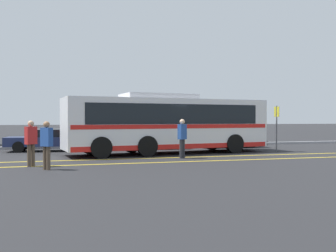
{
  "coord_description": "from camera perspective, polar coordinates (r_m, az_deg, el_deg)",
  "views": [
    {
      "loc": [
        -4.96,
        -19.64,
        1.8
      ],
      "look_at": [
        0.63,
        0.09,
        1.44
      ],
      "focal_mm": 42.0,
      "sensor_mm": 36.0,
      "label": 1
    }
  ],
  "objects": [
    {
      "name": "ground_plane",
      "position": [
        20.34,
        -1.63,
        -4.07
      ],
      "size": [
        220.0,
        220.0,
        0.0
      ],
      "primitive_type": "plane",
      "color": "#262628"
    },
    {
      "name": "lane_strip_0",
      "position": [
        18.49,
        1.86,
        -4.57
      ],
      "size": [
        30.66,
        0.2,
        0.01
      ],
      "primitive_type": "cube",
      "rotation": [
        0.0,
        0.0,
        1.57
      ],
      "color": "gold",
      "rests_on": "ground_plane"
    },
    {
      "name": "lane_strip_1",
      "position": [
        16.77,
        3.76,
        -5.14
      ],
      "size": [
        30.66,
        0.2,
        0.01
      ],
      "primitive_type": "cube",
      "rotation": [
        0.0,
        0.0,
        1.57
      ],
      "color": "gold",
      "rests_on": "ground_plane"
    },
    {
      "name": "curb_strip",
      "position": [
        25.69,
        -3.22,
        -2.84
      ],
      "size": [
        38.66,
        0.36,
        0.15
      ],
      "primitive_type": "cube",
      "color": "#99999E",
      "rests_on": "ground_plane"
    },
    {
      "name": "transit_bus",
      "position": [
        20.5,
        -0.03,
        0.49
      ],
      "size": [
        11.18,
        3.89,
        3.08
      ],
      "rotation": [
        0.0,
        0.0,
        -1.44
      ],
      "color": "silver",
      "rests_on": "ground_plane"
    },
    {
      "name": "parked_car_1",
      "position": [
        23.09,
        -17.29,
        -1.91
      ],
      "size": [
        4.37,
        2.07,
        1.23
      ],
      "rotation": [
        0.0,
        0.0,
        1.48
      ],
      "color": "navy",
      "rests_on": "ground_plane"
    },
    {
      "name": "parked_car_2",
      "position": [
        23.74,
        -3.62,
        -1.42
      ],
      "size": [
        4.7,
        2.19,
        1.61
      ],
      "rotation": [
        0.0,
        0.0,
        1.52
      ],
      "color": "#9E9EA3",
      "rests_on": "ground_plane"
    },
    {
      "name": "parked_car_3",
      "position": [
        25.42,
        8.64,
        -1.46
      ],
      "size": [
        4.12,
        2.22,
        1.41
      ],
      "rotation": [
        0.0,
        0.0,
        -1.64
      ],
      "color": "#4C3823",
      "rests_on": "ground_plane"
    },
    {
      "name": "pedestrian_0",
      "position": [
        15.76,
        -19.27,
        -1.96
      ],
      "size": [
        0.47,
        0.43,
        1.74
      ],
      "rotation": [
        0.0,
        0.0,
        3.79
      ],
      "color": "brown",
      "rests_on": "ground_plane"
    },
    {
      "name": "pedestrian_1",
      "position": [
        14.54,
        -17.21,
        -2.26
      ],
      "size": [
        0.45,
        0.45,
        1.72
      ],
      "rotation": [
        0.0,
        0.0,
        2.34
      ],
      "color": "brown",
      "rests_on": "ground_plane"
    },
    {
      "name": "pedestrian_2",
      "position": [
        18.02,
        2.07,
        -1.43
      ],
      "size": [
        0.47,
        0.42,
        1.8
      ],
      "rotation": [
        0.0,
        0.0,
        3.73
      ],
      "color": "#2D2D33",
      "rests_on": "ground_plane"
    },
    {
      "name": "bus_stop_sign",
      "position": [
        22.5,
        15.49,
        0.46
      ],
      "size": [
        0.08,
        0.4,
        2.54
      ],
      "rotation": [
        0.0,
        0.0,
        -1.44
      ],
      "color": "#59595E",
      "rests_on": "ground_plane"
    }
  ]
}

